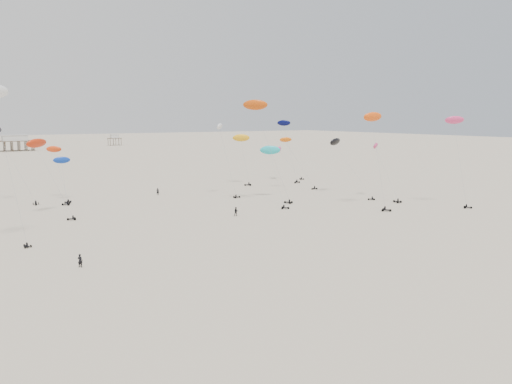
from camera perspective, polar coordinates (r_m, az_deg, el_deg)
ground_plane at (r=195.04m, az=-17.79°, el=2.10°), size 900.00×900.00×0.00m
pavilion_main at (r=340.49m, az=-25.82°, el=4.96°), size 21.00×13.00×9.80m
pavilion_small at (r=383.82m, az=-15.86°, el=5.68°), size 9.00×7.00×8.00m
rig_0 at (r=132.13m, az=-26.36°, el=3.90°), size 8.83×11.41×19.36m
rig_1 at (r=128.88m, az=14.37°, el=2.91°), size 4.35×12.27×15.22m
rig_2 at (r=143.00m, az=4.50°, el=4.16°), size 9.32×7.47×15.60m
rig_4 at (r=124.50m, az=1.84°, el=3.98°), size 9.60×17.99×19.15m
rig_5 at (r=132.79m, az=-21.63°, el=2.81°), size 4.28×11.76×14.37m
rig_6 at (r=115.37m, az=13.47°, el=6.37°), size 5.25×8.41×21.87m
rig_7 at (r=129.50m, az=-3.64°, el=5.30°), size 4.33×8.62×19.10m
rig_9 at (r=130.27m, az=-21.22°, el=2.29°), size 4.24×9.89×11.94m
rig_10 at (r=153.01m, az=-1.57°, el=5.26°), size 5.44×7.85×15.52m
rig_12 at (r=159.54m, az=3.65°, el=5.85°), size 4.18×9.65×19.71m
rig_13 at (r=135.37m, az=9.48°, el=4.98°), size 5.67×17.03×18.72m
rig_15 at (r=118.26m, az=0.45°, el=8.44°), size 10.58×8.71×24.81m
rig_16 at (r=163.79m, az=3.11°, el=4.29°), size 9.63×6.14×11.95m
rig_17 at (r=112.12m, az=-23.36°, el=4.14°), size 8.19×12.00×17.38m
rig_18 at (r=123.63m, az=21.96°, el=6.05°), size 5.16×7.83×21.03m
spectator_0 at (r=73.57m, az=-19.43°, el=-8.12°), size 0.98×0.94×2.23m
spectator_1 at (r=104.69m, az=-2.28°, el=-2.75°), size 1.21×0.91×2.19m
spectator_3 at (r=135.09m, az=-11.16°, el=-0.34°), size 0.96×0.84×2.21m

